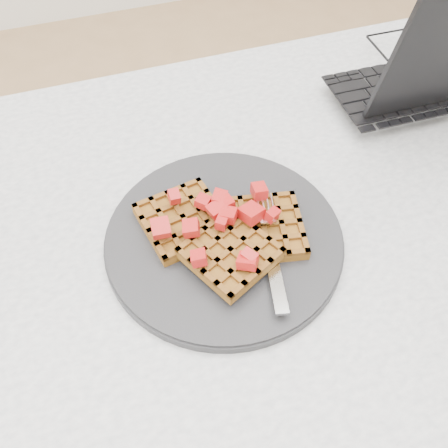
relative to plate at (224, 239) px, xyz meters
name	(u,v)px	position (x,y,z in m)	size (l,w,h in m)	color
ground	(239,407)	(0.04, 0.01, -0.76)	(4.00, 4.00, 0.00)	tan
table	(248,273)	(0.04, 0.01, -0.12)	(1.20, 0.80, 0.75)	silver
plate	(224,239)	(0.00, 0.00, 0.00)	(0.31, 0.31, 0.02)	black
waffles	(225,232)	(0.00, 0.00, 0.02)	(0.21, 0.20, 0.03)	#8E5A1E
strawberry_pile	(224,217)	(0.00, 0.00, 0.05)	(0.15, 0.15, 0.02)	#970001
fork	(270,247)	(0.05, -0.04, 0.02)	(0.02, 0.18, 0.02)	silver
laptop	(433,65)	(0.44, 0.21, 0.03)	(0.38, 0.28, 0.25)	black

